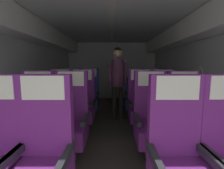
{
  "coord_description": "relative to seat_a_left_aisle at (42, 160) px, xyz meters",
  "views": [
    {
      "loc": [
        0.01,
        0.14,
        1.26
      ],
      "look_at": [
        -0.0,
        3.35,
        0.85
      ],
      "focal_mm": 24.31,
      "sensor_mm": 36.0,
      "label": 1
    }
  ],
  "objects": [
    {
      "name": "flight_attendant",
      "position": [
        0.7,
        2.31,
        0.54
      ],
      "size": [
        0.43,
        0.28,
        1.67
      ],
      "rotation": [
        0.0,
        0.0,
        0.28
      ],
      "color": "black",
      "rests_on": "ground"
    },
    {
      "name": "seat_b_left_aisle",
      "position": [
        0.0,
        0.85,
        0.0
      ],
      "size": [
        0.48,
        0.5,
        1.19
      ],
      "color": "#38383D",
      "rests_on": "ground"
    },
    {
      "name": "seat_b_left_window",
      "position": [
        -0.45,
        0.84,
        0.0
      ],
      "size": [
        0.48,
        0.5,
        1.19
      ],
      "color": "#38383D",
      "rests_on": "ground"
    },
    {
      "name": "seat_c_left_window",
      "position": [
        -0.44,
        1.7,
        0.0
      ],
      "size": [
        0.48,
        0.5,
        1.19
      ],
      "color": "#38383D",
      "rests_on": "ground"
    },
    {
      "name": "ground",
      "position": [
        0.56,
        1.68,
        -0.51
      ],
      "size": [
        3.54,
        6.32,
        0.02
      ],
      "primitive_type": "cube",
      "color": "#3D3833"
    },
    {
      "name": "seat_a_right_window",
      "position": [
        1.11,
        0.0,
        0.0
      ],
      "size": [
        0.48,
        0.5,
        1.19
      ],
      "color": "#38383D",
      "rests_on": "ground"
    },
    {
      "name": "seat_d_right_window",
      "position": [
        1.12,
        2.53,
        0.0
      ],
      "size": [
        0.48,
        0.5,
        1.19
      ],
      "color": "#38383D",
      "rests_on": "ground"
    },
    {
      "name": "seat_c_right_window",
      "position": [
        1.11,
        1.7,
        0.0
      ],
      "size": [
        0.48,
        0.5,
        1.19
      ],
      "color": "#38383D",
      "rests_on": "ground"
    },
    {
      "name": "seat_d_left_aisle",
      "position": [
        0.01,
        2.52,
        0.0
      ],
      "size": [
        0.48,
        0.5,
        1.19
      ],
      "color": "#38383D",
      "rests_on": "ground"
    },
    {
      "name": "seat_b_right_window",
      "position": [
        1.11,
        0.86,
        0.0
      ],
      "size": [
        0.48,
        0.5,
        1.19
      ],
      "color": "#38383D",
      "rests_on": "ground"
    },
    {
      "name": "seat_c_right_aisle",
      "position": [
        1.56,
        1.68,
        0.0
      ],
      "size": [
        0.48,
        0.5,
        1.19
      ],
      "color": "#38383D",
      "rests_on": "ground"
    },
    {
      "name": "fuselage_shell",
      "position": [
        0.56,
        1.93,
        1.06
      ],
      "size": [
        3.42,
        5.97,
        2.16
      ],
      "color": "silver",
      "rests_on": "ground"
    },
    {
      "name": "seat_d_right_aisle",
      "position": [
        1.56,
        2.55,
        0.0
      ],
      "size": [
        0.48,
        0.5,
        1.19
      ],
      "color": "#38383D",
      "rests_on": "ground"
    },
    {
      "name": "seat_b_right_aisle",
      "position": [
        1.57,
        0.85,
        0.0
      ],
      "size": [
        0.48,
        0.5,
        1.19
      ],
      "color": "#38383D",
      "rests_on": "ground"
    },
    {
      "name": "seat_c_left_aisle",
      "position": [
        -0.0,
        1.7,
        0.0
      ],
      "size": [
        0.48,
        0.5,
        1.19
      ],
      "color": "#38383D",
      "rests_on": "ground"
    },
    {
      "name": "seat_d_left_window",
      "position": [
        -0.44,
        2.53,
        0.0
      ],
      "size": [
        0.48,
        0.5,
        1.19
      ],
      "color": "#38383D",
      "rests_on": "ground"
    },
    {
      "name": "seat_a_left_aisle",
      "position": [
        0.0,
        0.0,
        0.0
      ],
      "size": [
        0.48,
        0.5,
        1.19
      ],
      "color": "#38383D",
      "rests_on": "ground"
    }
  ]
}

